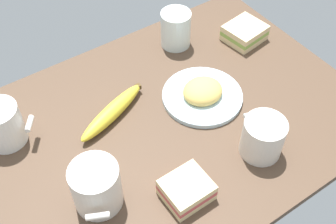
{
  "coord_description": "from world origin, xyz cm",
  "views": [
    {
      "loc": [
        -35.41,
        -52.01,
        77.22
      ],
      "look_at": [
        0.0,
        0.0,
        5.0
      ],
      "focal_mm": 45.76,
      "sensor_mm": 36.0,
      "label": 1
    }
  ],
  "objects": [
    {
      "name": "tabletop",
      "position": [
        0.0,
        0.0,
        1.0
      ],
      "size": [
        90.0,
        64.0,
        2.0
      ],
      "primitive_type": "cube",
      "color": "#4C3828",
      "rests_on": "ground"
    },
    {
      "name": "plate_of_food",
      "position": [
        10.78,
        1.25,
        3.43
      ],
      "size": [
        19.24,
        19.24,
        4.71
      ],
      "color": "silver",
      "rests_on": "tabletop"
    },
    {
      "name": "coffee_mug_black",
      "position": [
        11.66,
        -18.0,
        6.61
      ],
      "size": [
        8.93,
        11.41,
        8.95
      ],
      "color": "silver",
      "rests_on": "tabletop"
    },
    {
      "name": "coffee_mug_milky",
      "position": [
        -22.78,
        -9.39,
        7.28
      ],
      "size": [
        9.69,
        12.05,
        10.29
      ],
      "color": "silver",
      "rests_on": "tabletop"
    },
    {
      "name": "coffee_mug_spare",
      "position": [
        -32.1,
        15.52,
        7.01
      ],
      "size": [
        10.88,
        9.76,
        9.74
      ],
      "color": "white",
      "rests_on": "tabletop"
    },
    {
      "name": "sandwich_main",
      "position": [
        33.49,
        12.4,
        4.2
      ],
      "size": [
        11.08,
        10.24,
        4.4
      ],
      "color": "beige",
      "rests_on": "tabletop"
    },
    {
      "name": "sandwich_side",
      "position": [
        -7.99,
        -18.18,
        4.2
      ],
      "size": [
        9.13,
        8.24,
        4.4
      ],
      "color": "beige",
      "rests_on": "tabletop"
    },
    {
      "name": "glass_of_milk",
      "position": [
        17.04,
        21.42,
        6.38
      ],
      "size": [
        7.94,
        7.94,
        9.82
      ],
      "color": "silver",
      "rests_on": "tabletop"
    },
    {
      "name": "banana",
      "position": [
        -9.87,
        8.11,
        3.79
      ],
      "size": [
        20.46,
        10.68,
        3.57
      ],
      "color": "yellow",
      "rests_on": "tabletop"
    }
  ]
}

